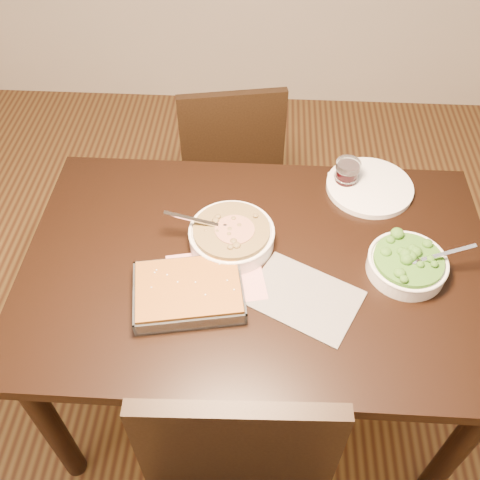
# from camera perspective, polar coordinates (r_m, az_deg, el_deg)

# --- Properties ---
(ground) EXTENTS (4.00, 4.00, 0.00)m
(ground) POSITION_cam_1_polar(r_m,az_deg,el_deg) (2.22, 1.45, -14.78)
(ground) COLOR #3F2212
(ground) RESTS_ON ground
(table) EXTENTS (1.40, 0.90, 0.75)m
(table) POSITION_cam_1_polar(r_m,az_deg,el_deg) (1.66, 1.87, -4.46)
(table) COLOR black
(table) RESTS_ON ground
(magazine_a) EXTENTS (0.31, 0.25, 0.01)m
(magazine_a) POSITION_cam_1_polar(r_m,az_deg,el_deg) (1.55, -2.64, -4.00)
(magazine_a) COLOR #C2374B
(magazine_a) RESTS_ON table
(magazine_b) EXTENTS (0.36, 0.32, 0.01)m
(magazine_b) POSITION_cam_1_polar(r_m,az_deg,el_deg) (1.52, 6.81, -6.08)
(magazine_b) COLOR #25262D
(magazine_b) RESTS_ON table
(coaster) EXTENTS (0.11, 0.11, 0.00)m
(coaster) POSITION_cam_1_polar(r_m,az_deg,el_deg) (1.86, 11.12, 5.90)
(coaster) COLOR white
(coaster) RESTS_ON table
(stew_bowl) EXTENTS (0.29, 0.26, 0.10)m
(stew_bowl) POSITION_cam_1_polar(r_m,az_deg,el_deg) (1.61, -0.90, 0.50)
(stew_bowl) COLOR white
(stew_bowl) RESTS_ON table
(broccoli_bowl) EXTENTS (0.26, 0.23, 0.09)m
(broccoli_bowl) POSITION_cam_1_polar(r_m,az_deg,el_deg) (1.62, 17.40, -2.45)
(broccoli_bowl) COLOR white
(broccoli_bowl) RESTS_ON table
(baking_dish) EXTENTS (0.34, 0.27, 0.05)m
(baking_dish) POSITION_cam_1_polar(r_m,az_deg,el_deg) (1.49, -5.51, -5.53)
(baking_dish) COLOR silver
(baking_dish) RESTS_ON table
(wine_tumbler) EXTENTS (0.08, 0.08, 0.09)m
(wine_tumbler) POSITION_cam_1_polar(r_m,az_deg,el_deg) (1.83, 11.34, 7.05)
(wine_tumbler) COLOR black
(wine_tumbler) RESTS_ON coaster
(dinner_plate) EXTENTS (0.29, 0.29, 0.02)m
(dinner_plate) POSITION_cam_1_polar(r_m,az_deg,el_deg) (1.85, 13.65, 5.52)
(dinner_plate) COLOR white
(dinner_plate) RESTS_ON table
(chair_far) EXTENTS (0.48, 0.48, 0.88)m
(chair_far) POSITION_cam_1_polar(r_m,az_deg,el_deg) (2.34, -1.05, 8.80)
(chair_far) COLOR black
(chair_far) RESTS_ON ground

